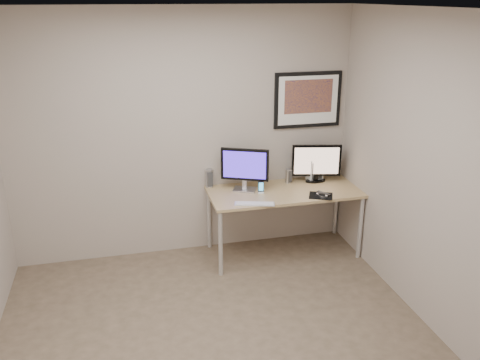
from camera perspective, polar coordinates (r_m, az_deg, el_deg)
The scene contains 14 objects.
floor at distance 4.39m, azimuth -2.45°, elevation -17.66°, with size 3.60×3.60×0.00m, color brown.
room at distance 4.05m, azimuth -4.07°, elevation 5.12°, with size 3.60×3.60×3.60m.
desk at distance 5.43m, azimuth 4.97°, elevation -1.84°, with size 1.60×0.70×0.73m.
framed_art at distance 5.57m, azimuth 7.62°, elevation 8.92°, with size 0.75×0.04×0.60m.
monitor_large at distance 5.30m, azimuth 0.54°, elevation 1.40°, with size 0.47×0.24×0.46m.
monitor_tv at distance 5.63m, azimuth 8.57°, elevation 1.98°, with size 0.53×0.17×0.42m.
speaker_left at distance 5.46m, azimuth -3.47°, elevation 0.20°, with size 0.08×0.08×0.20m, color #A7A7AC.
speaker_right at distance 5.61m, azimuth 5.44°, elevation 0.46°, with size 0.06×0.06×0.16m, color #A7A7AC.
phone_dock at distance 5.30m, azimuth 2.37°, elevation -0.81°, with size 0.06×0.06×0.13m, color black.
keyboard at distance 5.04m, azimuth 1.65°, elevation -2.68°, with size 0.40×0.11×0.01m, color silver.
mousepad at distance 5.31m, azimuth 9.06°, elevation -1.76°, with size 0.24×0.21×0.00m, color black.
mouse at distance 5.28m, azimuth 9.17°, elevation -1.63°, with size 0.07×0.12×0.04m, color black.
remote at distance 5.35m, azimuth 9.37°, elevation -1.49°, with size 0.04×0.16×0.02m, color black.
fan_unit at distance 5.72m, azimuth 8.38°, elevation 1.19°, with size 0.16×0.12×0.25m, color white.
Camera 1 is at (-0.66, -3.41, 2.69)m, focal length 38.00 mm.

